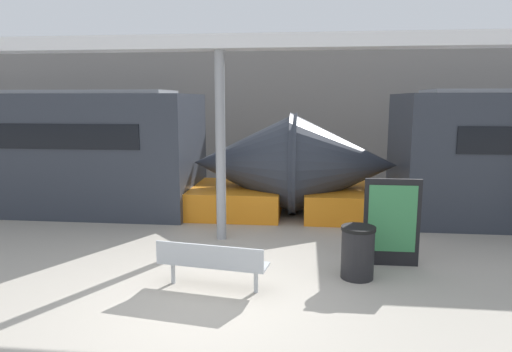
{
  "coord_description": "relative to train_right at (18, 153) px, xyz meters",
  "views": [
    {
      "loc": [
        1.47,
        -6.17,
        2.95
      ],
      "look_at": [
        0.46,
        3.04,
        1.4
      ],
      "focal_mm": 32.0,
      "sensor_mm": 36.0,
      "label": 1
    }
  ],
  "objects": [
    {
      "name": "poster_board",
      "position": [
        9.44,
        -3.62,
        -0.7
      ],
      "size": [
        0.98,
        0.07,
        1.58
      ],
      "color": "black",
      "rests_on": "ground_plane"
    },
    {
      "name": "ground_plane",
      "position": [
        6.42,
        -5.53,
        -1.5
      ],
      "size": [
        60.0,
        60.0,
        0.0
      ],
      "primitive_type": "plane",
      "color": "#A8A093"
    },
    {
      "name": "train_right",
      "position": [
        0.0,
        0.0,
        0.0
      ],
      "size": [
        15.15,
        2.93,
        3.2
      ],
      "color": "#2D333D",
      "rests_on": "ground_plane"
    },
    {
      "name": "trash_bin",
      "position": [
        8.78,
        -4.28,
        -1.06
      ],
      "size": [
        0.57,
        0.57,
        0.88
      ],
      "color": "black",
      "rests_on": "ground_plane"
    },
    {
      "name": "canopy_beam",
      "position": [
        6.12,
        -2.37,
        2.58
      ],
      "size": [
        28.0,
        0.6,
        0.28
      ],
      "primitive_type": "cube",
      "color": "silver",
      "rests_on": "support_column_near"
    },
    {
      "name": "support_column_near",
      "position": [
        6.12,
        -2.37,
        0.47
      ],
      "size": [
        0.21,
        0.21,
        3.94
      ],
      "primitive_type": "cylinder",
      "color": "gray",
      "rests_on": "ground_plane"
    },
    {
      "name": "bench_near",
      "position": [
        6.46,
        -5.02,
        -1.04
      ],
      "size": [
        1.79,
        0.71,
        0.77
      ],
      "rotation": [
        0.0,
        0.0,
        -0.16
      ],
      "color": "#ADB2B7",
      "rests_on": "ground_plane"
    },
    {
      "name": "station_wall",
      "position": [
        6.42,
        5.3,
        1.0
      ],
      "size": [
        56.0,
        0.2,
        5.0
      ],
      "primitive_type": "cube",
      "color": "gray",
      "rests_on": "ground_plane"
    }
  ]
}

